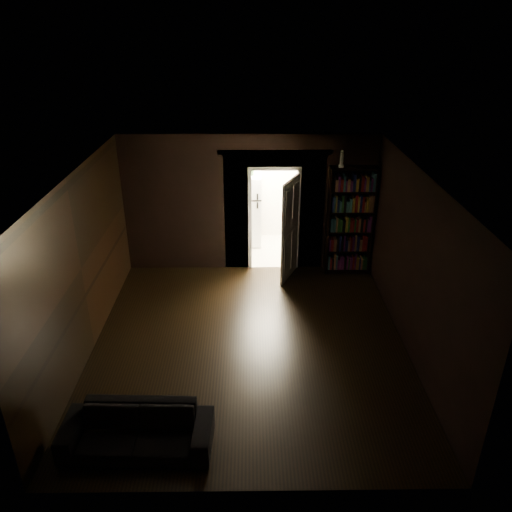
{
  "coord_description": "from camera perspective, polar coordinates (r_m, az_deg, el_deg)",
  "views": [
    {
      "loc": [
        0.03,
        -6.62,
        4.81
      ],
      "look_at": [
        0.12,
        0.9,
        1.16
      ],
      "focal_mm": 35.0,
      "sensor_mm": 36.0,
      "label": 1
    }
  ],
  "objects": [
    {
      "name": "bottles",
      "position": [
        10.96,
        -1.58,
        9.8
      ],
      "size": [
        0.6,
        0.25,
        0.25
      ],
      "primitive_type": "cube",
      "rotation": [
        0.0,
        0.0,
        0.3
      ],
      "color": "black",
      "rests_on": "refrigerator"
    },
    {
      "name": "ground",
      "position": [
        8.19,
        -0.75,
        -10.1
      ],
      "size": [
        5.5,
        5.5,
        0.0
      ],
      "primitive_type": "plane",
      "color": "black",
      "rests_on": "ground"
    },
    {
      "name": "kitchen_alcove",
      "position": [
        11.1,
        1.82,
        6.96
      ],
      "size": [
        2.2,
        1.8,
        2.6
      ],
      "color": "#B6B09F",
      "rests_on": "ground"
    },
    {
      "name": "figurine",
      "position": [
        9.7,
        9.76,
        10.9
      ],
      "size": [
        0.12,
        0.12,
        0.32
      ],
      "primitive_type": "cube",
      "rotation": [
        0.0,
        0.0,
        0.15
      ],
      "color": "white",
      "rests_on": "bookshelf"
    },
    {
      "name": "refrigerator",
      "position": [
        11.38,
        -1.27,
        5.38
      ],
      "size": [
        0.76,
        0.7,
        1.65
      ],
      "primitive_type": "cube",
      "rotation": [
        0.0,
        0.0,
        -0.03
      ],
      "color": "white",
      "rests_on": "ground"
    },
    {
      "name": "sofa",
      "position": [
        6.51,
        -13.52,
        -18.34
      ],
      "size": [
        1.84,
        0.85,
        0.7
      ],
      "primitive_type": "imported",
      "rotation": [
        0.0,
        0.0,
        -0.04
      ],
      "color": "black",
      "rests_on": "ground"
    },
    {
      "name": "door",
      "position": [
        9.76,
        3.9,
        3.01
      ],
      "size": [
        0.39,
        0.8,
        2.05
      ],
      "primitive_type": "cube",
      "rotation": [
        0.0,
        0.0,
        1.15
      ],
      "color": "silver",
      "rests_on": "ground"
    },
    {
      "name": "bookshelf",
      "position": [
        10.13,
        10.64,
        3.93
      ],
      "size": [
        0.95,
        0.62,
        2.2
      ],
      "primitive_type": "cube",
      "rotation": [
        0.0,
        0.0,
        -0.36
      ],
      "color": "black",
      "rests_on": "ground"
    },
    {
      "name": "room_walls",
      "position": [
        8.31,
        -0.88,
        3.76
      ],
      "size": [
        5.02,
        5.61,
        2.84
      ],
      "color": "black",
      "rests_on": "ground"
    }
  ]
}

